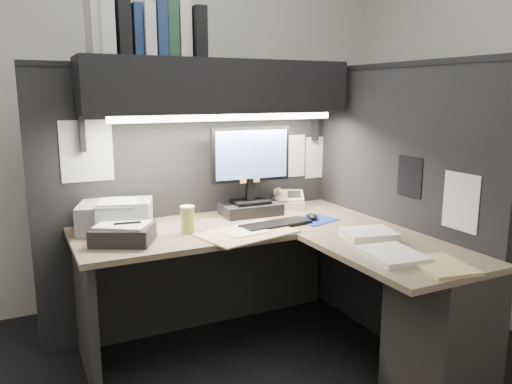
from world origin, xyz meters
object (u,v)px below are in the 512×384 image
printer (116,216)px  desk (331,297)px  coffee_cup (188,220)px  keyboard (276,224)px  monitor (251,180)px  telephone (288,201)px  overhead_shelf (218,87)px  notebook_stack (123,234)px

printer → desk: bearing=-21.2°
desk → coffee_cup: bearing=139.1°
desk → keyboard: size_ratio=4.13×
keyboard → coffee_cup: coffee_cup is taller
monitor → keyboard: 0.37m
desk → keyboard: keyboard is taller
telephone → desk: bearing=-76.6°
desk → overhead_shelf: bearing=111.8°
telephone → coffee_cup: bearing=-132.6°
printer → notebook_stack: (-0.02, -0.27, -0.03)m
overhead_shelf → telephone: 0.88m
telephone → notebook_stack: same height
keyboard → overhead_shelf: bearing=115.1°
overhead_shelf → coffee_cup: 0.80m
keyboard → coffee_cup: (-0.49, 0.09, 0.06)m
overhead_shelf → telephone: bearing=4.9°
desk → overhead_shelf: 1.33m
desk → telephone: (0.19, 0.79, 0.33)m
coffee_cup → overhead_shelf: bearing=40.8°
printer → monitor: bearing=16.2°
desk → overhead_shelf: overhead_shelf is taller
printer → telephone: bearing=20.6°
monitor → printer: (-0.80, 0.02, -0.14)m
printer → coffee_cup: bearing=-17.6°
keyboard → notebook_stack: (-0.83, 0.06, 0.03)m
desk → coffee_cup: size_ratio=12.61×
overhead_shelf → coffee_cup: (-0.28, -0.25, -0.70)m
keyboard → printer: printer is taller
monitor → telephone: bearing=16.2°
desk → keyboard: (-0.10, 0.41, 0.30)m
overhead_shelf → notebook_stack: (-0.63, -0.28, -0.73)m
keyboard → printer: 0.88m
monitor → coffee_cup: monitor is taller
monitor → notebook_stack: monitor is taller
desk → monitor: size_ratio=3.17×
monitor → desk: bearing=-79.1°
monitor → coffee_cup: bearing=-153.8°
coffee_cup → printer: size_ratio=0.36×
keyboard → coffee_cup: size_ratio=3.05×
overhead_shelf → notebook_stack: bearing=-156.2°
desk → monitor: bearing=98.8°
monitor → printer: size_ratio=1.42×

